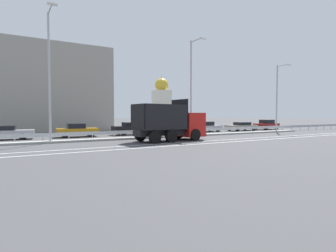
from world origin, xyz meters
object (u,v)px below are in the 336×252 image
(parked_car_4, at_px, (133,128))
(parked_car_5, at_px, (176,127))
(street_lamp_3, at_px, (278,95))
(church_tower, at_px, (162,102))
(parked_car_6, at_px, (206,127))
(dump_truck, at_px, (177,126))
(median_road_sign, at_px, (181,124))
(parked_car_7, at_px, (242,126))
(parked_car_2, at_px, (4,132))
(parked_car_8, at_px, (266,125))
(parked_car_3, at_px, (77,130))
(street_lamp_1, at_px, (50,71))
(street_lamp_2, at_px, (192,84))

(parked_car_4, relative_size, parked_car_5, 1.20)
(street_lamp_3, height_order, church_tower, church_tower)
(parked_car_6, bearing_deg, street_lamp_3, 54.13)
(dump_truck, distance_m, median_road_sign, 4.08)
(parked_car_4, height_order, parked_car_7, parked_car_4)
(dump_truck, relative_size, parked_car_2, 1.36)
(dump_truck, bearing_deg, parked_car_8, 105.00)
(parked_car_5, bearing_deg, street_lamp_3, -111.98)
(parked_car_3, relative_size, parked_car_8, 0.99)
(parked_car_4, height_order, parked_car_5, parked_car_5)
(median_road_sign, height_order, parked_car_4, median_road_sign)
(dump_truck, height_order, street_lamp_1, street_lamp_1)
(median_road_sign, distance_m, church_tower, 35.68)
(street_lamp_1, distance_m, parked_car_2, 8.10)
(median_road_sign, relative_size, parked_car_4, 0.53)
(parked_car_3, height_order, church_tower, church_tower)
(parked_car_7, distance_m, parked_car_8, 5.62)
(parked_car_5, bearing_deg, street_lamp_2, 166.77)
(church_tower, bearing_deg, median_road_sign, -114.96)
(street_lamp_3, xyz_separation_m, parked_car_6, (-8.19, 5.00, -4.22))
(parked_car_3, bearing_deg, parked_car_8, 91.80)
(median_road_sign, height_order, church_tower, church_tower)
(parked_car_4, xyz_separation_m, parked_car_6, (10.50, -0.11, -0.04))
(street_lamp_1, xyz_separation_m, parked_car_3, (3.02, 5.25, -5.07))
(parked_car_2, distance_m, parked_car_7, 29.28)
(median_road_sign, xyz_separation_m, church_tower, (14.96, 32.14, 4.03))
(street_lamp_1, distance_m, parked_car_4, 11.90)
(parked_car_5, relative_size, parked_car_8, 0.96)
(dump_truck, bearing_deg, street_lamp_3, 94.99)
(parked_car_7, relative_size, parked_car_8, 1.17)
(median_road_sign, height_order, street_lamp_3, street_lamp_3)
(dump_truck, distance_m, parked_car_3, 10.86)
(street_lamp_2, distance_m, street_lamp_3, 14.02)
(street_lamp_1, xyz_separation_m, parked_car_6, (19.83, 5.29, -5.08))
(median_road_sign, relative_size, parked_car_7, 0.52)
(parked_car_3, bearing_deg, parked_car_7, 90.97)
(street_lamp_1, xyz_separation_m, parked_car_2, (-3.40, 5.30, -5.11))
(street_lamp_3, distance_m, parked_car_3, 25.83)
(parked_car_3, bearing_deg, dump_truck, 43.38)
(parked_car_3, distance_m, parked_car_8, 28.47)
(dump_truck, bearing_deg, parked_car_5, 143.56)
(median_road_sign, xyz_separation_m, street_lamp_2, (1.34, 0.06, 4.25))
(dump_truck, distance_m, street_lamp_2, 6.65)
(street_lamp_3, height_order, parked_car_5, street_lamp_3)
(median_road_sign, bearing_deg, parked_car_3, 152.58)
(median_road_sign, relative_size, parked_car_8, 0.61)
(parked_car_2, height_order, parked_car_8, parked_car_8)
(parked_car_3, xyz_separation_m, church_tower, (24.62, 27.13, 4.68))
(street_lamp_1, distance_m, church_tower, 42.57)
(street_lamp_2, relative_size, parked_car_3, 2.48)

